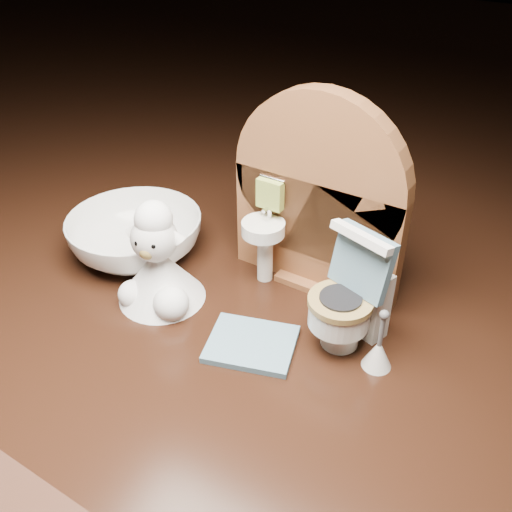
% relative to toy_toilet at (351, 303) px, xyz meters
% --- Properties ---
extents(backdrop_panel, '(0.13, 0.05, 0.15)m').
position_rel_toy_toilet_xyz_m(backdrop_panel, '(-0.05, 0.04, 0.04)').
color(backdrop_panel, brown).
rests_on(backdrop_panel, ground).
extents(toy_toilet, '(0.05, 0.06, 0.08)m').
position_rel_toy_toilet_xyz_m(toy_toilet, '(0.00, 0.00, 0.00)').
color(toy_toilet, white).
rests_on(toy_toilet, ground).
extents(bath_mat, '(0.07, 0.06, 0.00)m').
position_rel_toy_toilet_xyz_m(bath_mat, '(-0.05, -0.04, -0.03)').
color(bath_mat, slate).
rests_on(bath_mat, ground).
extents(toilet_brush, '(0.02, 0.02, 0.05)m').
position_rel_toy_toilet_xyz_m(toilet_brush, '(0.03, -0.01, -0.02)').
color(toilet_brush, white).
rests_on(toilet_brush, ground).
extents(plush_lamb, '(0.06, 0.06, 0.08)m').
position_rel_toy_toilet_xyz_m(plush_lamb, '(-0.13, -0.03, -0.00)').
color(plush_lamb, white).
rests_on(plush_lamb, ground).
extents(ceramic_bowl, '(0.14, 0.14, 0.03)m').
position_rel_toy_toilet_xyz_m(ceramic_bowl, '(-0.19, 0.00, -0.01)').
color(ceramic_bowl, white).
rests_on(ceramic_bowl, ground).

